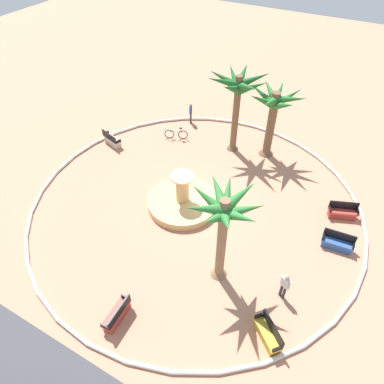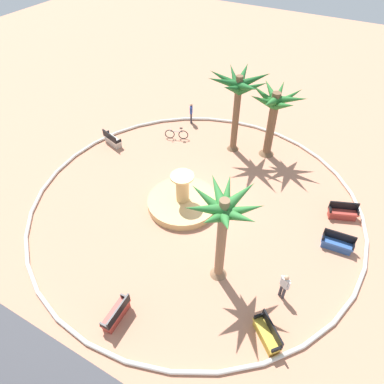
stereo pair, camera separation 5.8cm
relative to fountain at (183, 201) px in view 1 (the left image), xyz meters
name	(u,v)px [view 1 (the left image)]	position (x,y,z in m)	size (l,w,h in m)	color
ground_plane	(196,204)	(-0.65, -0.42, -0.32)	(80.00, 80.00, 0.00)	tan
plaza_curb	(196,203)	(-0.65, -0.42, -0.22)	(19.21, 19.21, 0.20)	silver
fountain	(183,201)	(0.00, 0.00, 0.00)	(4.13, 4.13, 2.26)	tan
palm_tree_near_fountain	(224,216)	(-3.92, 3.30, 3.80)	(3.40, 3.38, 5.32)	#8E6B4C
palm_tree_by_curb	(274,108)	(-2.55, -7.21, 3.20)	(3.81, 3.81, 4.87)	brown
palm_tree_mid_plaza	(238,91)	(-0.26, -6.59, 4.08)	(3.98, 4.06, 5.67)	brown
bench_east	(342,212)	(-8.39, -3.51, 0.03)	(1.67, 1.05, 1.00)	#B73D33
bench_west	(268,334)	(-7.09, 5.22, 0.03)	(1.53, 1.43, 1.00)	gold
bench_north	(117,315)	(-1.04, 7.55, 0.03)	(0.57, 1.62, 1.00)	#B73D33
bench_southeast	(337,243)	(-8.60, -1.11, 0.03)	(1.64, 0.63, 1.00)	#335BA8
bench_southwest	(112,140)	(7.50, -2.92, 0.03)	(1.68, 0.95, 1.00)	beige
bicycle_red_frame	(176,134)	(3.86, -5.76, 0.06)	(1.61, 0.75, 0.94)	black
person_cyclist_helmet	(191,112)	(3.99, -8.18, 0.62)	(0.33, 0.49, 1.67)	#33333D
person_cyclist_photo	(285,285)	(-7.00, 3.00, 0.60)	(0.49, 0.32, 1.64)	#33333D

